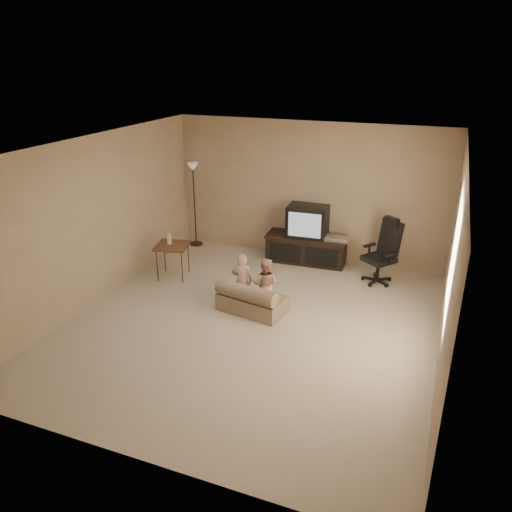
# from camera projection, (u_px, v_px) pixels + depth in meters

# --- Properties ---
(floor) EXTENTS (5.50, 5.50, 0.00)m
(floor) POSITION_uv_depth(u_px,v_px,m) (251.00, 324.00, 7.08)
(floor) COLOR beige
(floor) RESTS_ON ground
(room_shell) EXTENTS (5.50, 5.50, 5.50)m
(room_shell) POSITION_uv_depth(u_px,v_px,m) (251.00, 223.00, 6.51)
(room_shell) COLOR silver
(room_shell) RESTS_ON floor
(tv_stand) EXTENTS (1.51, 0.62, 1.06)m
(tv_stand) POSITION_uv_depth(u_px,v_px,m) (307.00, 239.00, 9.03)
(tv_stand) COLOR black
(tv_stand) RESTS_ON floor
(office_chair) EXTENTS (0.72, 0.72, 1.11)m
(office_chair) POSITION_uv_depth(u_px,v_px,m) (382.00, 260.00, 8.26)
(office_chair) COLOR black
(office_chair) RESTS_ON floor
(side_table) EXTENTS (0.64, 0.64, 0.79)m
(side_table) POSITION_uv_depth(u_px,v_px,m) (172.00, 246.00, 8.37)
(side_table) COLOR brown
(side_table) RESTS_ON floor
(floor_lamp) EXTENTS (0.26, 0.26, 1.64)m
(floor_lamp) POSITION_uv_depth(u_px,v_px,m) (194.00, 186.00, 9.57)
(floor_lamp) COLOR #322316
(floor_lamp) RESTS_ON floor
(child_sofa) EXTENTS (1.06, 0.72, 0.48)m
(child_sofa) POSITION_uv_depth(u_px,v_px,m) (251.00, 300.00, 7.35)
(child_sofa) COLOR gray
(child_sofa) RESTS_ON floor
(toddler_left) EXTENTS (0.37, 0.32, 0.86)m
(toddler_left) POSITION_uv_depth(u_px,v_px,m) (242.00, 281.00, 7.41)
(toddler_left) COLOR tan
(toddler_left) RESTS_ON floor
(toddler_right) EXTENTS (0.42, 0.25, 0.82)m
(toddler_right) POSITION_uv_depth(u_px,v_px,m) (265.00, 284.00, 7.34)
(toddler_right) COLOR tan
(toddler_right) RESTS_ON floor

